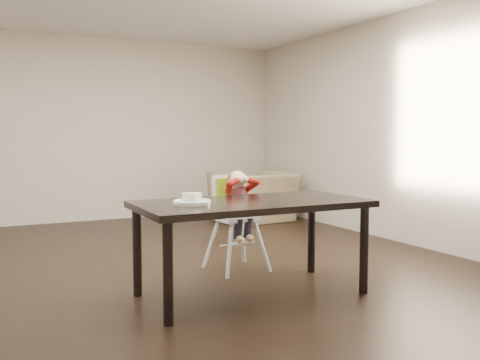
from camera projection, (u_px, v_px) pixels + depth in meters
The scene contains 6 objects.
ground at pixel (164, 276), 4.79m from camera, with size 7.00×7.00×0.00m, color black.
room_walls at pixel (161, 67), 4.64m from camera, with size 6.02×7.02×2.71m.
dining_table at pixel (252, 211), 4.20m from camera, with size 1.80×0.90×0.75m.
high_chair at pixel (235, 200), 4.99m from camera, with size 0.42×0.42×0.93m.
plate at pixel (192, 200), 3.99m from camera, with size 0.38×0.38×0.08m.
armchair at pixel (254, 188), 7.87m from camera, with size 1.10×0.72×0.96m, color tan.
Camera 1 is at (-1.49, -4.51, 1.26)m, focal length 40.00 mm.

